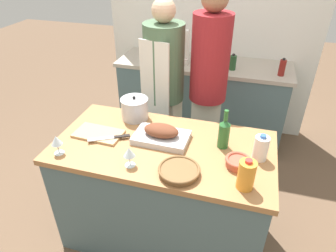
% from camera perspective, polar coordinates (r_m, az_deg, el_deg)
% --- Properties ---
extents(ground_plane, '(12.00, 12.00, 0.00)m').
position_cam_1_polar(ground_plane, '(2.64, -0.75, -19.18)').
color(ground_plane, brown).
extents(kitchen_island, '(1.48, 0.77, 0.88)m').
position_cam_1_polar(kitchen_island, '(2.31, -0.82, -12.40)').
color(kitchen_island, '#4C666B').
rests_on(kitchen_island, ground_plane).
extents(back_counter, '(1.85, 0.60, 0.92)m').
position_cam_1_polar(back_counter, '(3.48, 6.36, 4.83)').
color(back_counter, '#4C666B').
rests_on(back_counter, ground_plane).
extents(back_wall, '(2.35, 0.10, 2.55)m').
position_cam_1_polar(back_wall, '(3.52, 8.33, 19.21)').
color(back_wall, silver).
rests_on(back_wall, ground_plane).
extents(roasting_pan, '(0.38, 0.24, 0.12)m').
position_cam_1_polar(roasting_pan, '(2.04, -1.29, -1.65)').
color(roasting_pan, '#BCBCC1').
rests_on(roasting_pan, kitchen_island).
extents(wicker_basket, '(0.25, 0.25, 0.04)m').
position_cam_1_polar(wicker_basket, '(1.78, 2.12, -8.50)').
color(wicker_basket, brown).
rests_on(wicker_basket, kitchen_island).
extents(cutting_board, '(0.35, 0.21, 0.02)m').
position_cam_1_polar(cutting_board, '(2.17, -13.11, -1.43)').
color(cutting_board, tan).
rests_on(cutting_board, kitchen_island).
extents(stock_pot, '(0.21, 0.21, 0.19)m').
position_cam_1_polar(stock_pot, '(2.29, -6.36, 3.34)').
color(stock_pot, '#B7B7BC').
rests_on(stock_pot, kitchen_island).
extents(mixing_bowl, '(0.16, 0.16, 0.06)m').
position_cam_1_polar(mixing_bowl, '(1.88, 13.20, -6.67)').
color(mixing_bowl, '#A84C38').
rests_on(mixing_bowl, kitchen_island).
extents(juice_jug, '(0.10, 0.10, 0.19)m').
position_cam_1_polar(juice_jug, '(1.71, 14.69, -8.98)').
color(juice_jug, orange).
rests_on(juice_jug, kitchen_island).
extents(milk_jug, '(0.09, 0.09, 0.18)m').
position_cam_1_polar(milk_jug, '(1.94, 17.27, -4.02)').
color(milk_jug, white).
rests_on(milk_jug, kitchen_island).
extents(wine_bottle_green, '(0.07, 0.07, 0.28)m').
position_cam_1_polar(wine_bottle_green, '(1.98, 10.62, -1.28)').
color(wine_bottle_green, '#28662D').
rests_on(wine_bottle_green, kitchen_island).
extents(wine_glass_left, '(0.07, 0.07, 0.13)m').
position_cam_1_polar(wine_glass_left, '(2.02, -20.48, -2.70)').
color(wine_glass_left, silver).
rests_on(wine_glass_left, kitchen_island).
extents(wine_glass_right, '(0.07, 0.07, 0.13)m').
position_cam_1_polar(wine_glass_right, '(1.81, -7.42, -5.06)').
color(wine_glass_right, silver).
rests_on(wine_glass_right, kitchen_island).
extents(knife_chef, '(0.27, 0.16, 0.01)m').
position_cam_1_polar(knife_chef, '(2.09, -10.88, -2.19)').
color(knife_chef, '#B7B7BC').
rests_on(knife_chef, cutting_board).
extents(stand_mixer, '(0.18, 0.14, 0.35)m').
position_cam_1_polar(stand_mixer, '(3.22, 2.38, 14.35)').
color(stand_mixer, silver).
rests_on(stand_mixer, back_counter).
extents(condiment_bottle_tall, '(0.07, 0.07, 0.16)m').
position_cam_1_polar(condiment_bottle_tall, '(3.13, 12.24, 11.73)').
color(condiment_bottle_tall, '#234C28').
rests_on(condiment_bottle_tall, back_counter).
extents(condiment_bottle_short, '(0.06, 0.06, 0.16)m').
position_cam_1_polar(condiment_bottle_short, '(3.53, -4.04, 14.68)').
color(condiment_bottle_short, '#332D28').
rests_on(condiment_bottle_short, back_counter).
extents(condiment_bottle_extra, '(0.06, 0.06, 0.17)m').
position_cam_1_polar(condiment_bottle_extra, '(3.12, 20.92, 10.34)').
color(condiment_bottle_extra, maroon).
rests_on(condiment_bottle_extra, back_counter).
extents(person_cook_aproned, '(0.35, 0.37, 1.67)m').
position_cam_1_polar(person_cook_aproned, '(2.71, -0.77, 7.60)').
color(person_cook_aproned, beige).
rests_on(person_cook_aproned, ground_plane).
extents(person_cook_guest, '(0.32, 0.32, 1.79)m').
position_cam_1_polar(person_cook_guest, '(2.61, 7.69, 8.11)').
color(person_cook_guest, beige).
rests_on(person_cook_guest, ground_plane).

